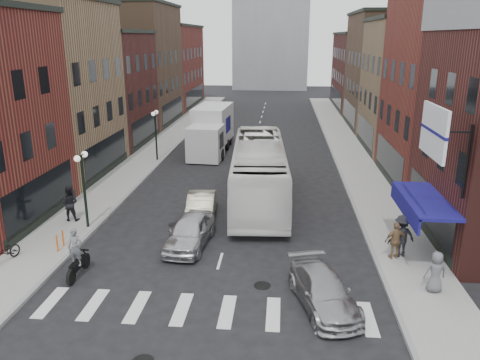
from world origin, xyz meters
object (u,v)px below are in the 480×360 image
at_px(billboard_sign, 436,133).
at_px(streetlamp_far, 155,126).
at_px(transit_bus, 259,171).
at_px(parked_bicycle, 4,253).
at_px(streetlamp_near, 83,176).
at_px(box_truck, 211,131).
at_px(sedan_left_far, 201,207).
at_px(ped_right_a, 402,236).
at_px(motorcycle_rider, 76,254).
at_px(ped_right_b, 396,240).
at_px(ped_left_solo, 70,203).
at_px(bike_rack, 60,241).
at_px(ped_right_c, 436,272).
at_px(sedan_left_near, 190,232).
at_px(curb_car, 323,291).

xyz_separation_m(billboard_sign, streetlamp_far, (-15.99, 17.50, -3.22)).
relative_size(transit_bus, parked_bicycle, 7.63).
bearing_deg(streetlamp_near, streetlamp_far, 90.00).
relative_size(box_truck, parked_bicycle, 5.24).
bearing_deg(sedan_left_far, ped_right_a, -26.83).
relative_size(billboard_sign, motorcycle_rider, 1.70).
height_order(parked_bicycle, ped_right_b, ped_right_b).
bearing_deg(streetlamp_near, transit_bus, 32.64).
relative_size(sedan_left_far, ped_left_solo, 2.19).
height_order(transit_bus, ped_left_solo, transit_bus).
bearing_deg(ped_right_b, bike_rack, -12.89).
distance_m(billboard_sign, ped_right_a, 5.24).
xyz_separation_m(billboard_sign, streetlamp_near, (-15.99, 3.50, -3.22)).
height_order(billboard_sign, motorcycle_rider, billboard_sign).
height_order(streetlamp_near, ped_right_c, streetlamp_near).
distance_m(box_truck, sedan_left_far, 15.68).
height_order(ped_left_solo, ped_right_a, ped_right_a).
bearing_deg(ped_right_c, parked_bicycle, -9.71).
relative_size(parked_bicycle, ped_right_b, 1.00).
bearing_deg(ped_right_c, streetlamp_far, -56.90).
distance_m(sedan_left_far, parked_bicycle, 9.91).
bearing_deg(ped_right_c, ped_right_b, -79.07).
xyz_separation_m(sedan_left_near, curb_car, (6.00, -4.77, -0.10)).
distance_m(ped_left_solo, ped_right_b, 16.77).
bearing_deg(box_truck, motorcycle_rider, -92.19).
bearing_deg(parked_bicycle, curb_car, 6.54).
height_order(bike_rack, ped_right_b, ped_right_b).
bearing_deg(curb_car, ped_left_solo, 135.44).
height_order(bike_rack, sedan_left_far, sedan_left_far).
height_order(streetlamp_far, ped_right_c, streetlamp_far).
bearing_deg(transit_bus, streetlamp_far, 132.51).
xyz_separation_m(billboard_sign, sedan_left_near, (-10.25, 1.97, -5.39)).
distance_m(billboard_sign, sedan_left_near, 11.75).
bearing_deg(parked_bicycle, ped_right_a, 22.31).
bearing_deg(bike_rack, ped_right_a, 2.55).
xyz_separation_m(streetlamp_far, ped_right_a, (15.53, -16.00, -1.78)).
relative_size(bike_rack, ped_left_solo, 0.41).
xyz_separation_m(parked_bicycle, ped_right_b, (17.23, 1.96, 0.41)).
bearing_deg(streetlamp_far, parked_bicycle, -96.29).
distance_m(motorcycle_rider, ped_right_b, 13.85).
distance_m(curb_car, parked_bicycle, 13.90).
distance_m(billboard_sign, motorcycle_rider, 15.32).
bearing_deg(transit_bus, box_truck, 108.46).
distance_m(streetlamp_near, ped_right_b, 15.50).
relative_size(streetlamp_near, ped_right_b, 2.37).
bearing_deg(ped_left_solo, sedan_left_far, -172.97).
bearing_deg(curb_car, billboard_sign, 17.39).
xyz_separation_m(billboard_sign, curb_car, (-4.25, -2.79, -5.49)).
height_order(motorcycle_rider, parked_bicycle, motorcycle_rider).
bearing_deg(streetlamp_near, box_truck, 77.45).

